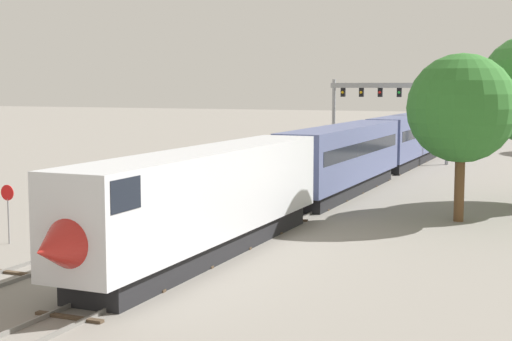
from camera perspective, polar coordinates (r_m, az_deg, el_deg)
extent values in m
plane|color=gray|center=(31.90, -10.25, -7.50)|extent=(400.00, 400.00, 0.00)
cube|color=slate|center=(87.59, 12.59, 1.31)|extent=(0.07, 200.00, 0.16)
cube|color=slate|center=(87.34, 13.52, 1.27)|extent=(0.07, 200.00, 0.16)
cube|color=#473828|center=(26.05, -13.89, -10.66)|extent=(2.60, 0.24, 0.10)
cube|color=#473828|center=(29.21, -9.11, -8.68)|extent=(2.60, 0.24, 0.10)
cube|color=#473828|center=(32.55, -5.34, -7.06)|extent=(2.60, 0.24, 0.10)
cube|color=#473828|center=(36.03, -2.29, -5.72)|extent=(2.60, 0.24, 0.10)
cube|color=#473828|center=(39.61, 0.20, -4.61)|extent=(2.60, 0.24, 0.10)
cube|color=#473828|center=(43.26, 2.26, -3.67)|extent=(2.60, 0.24, 0.10)
cube|color=#473828|center=(46.96, 4.00, -2.88)|extent=(2.60, 0.24, 0.10)
cube|color=#473828|center=(50.72, 5.48, -2.21)|extent=(2.60, 0.24, 0.10)
cube|color=#473828|center=(54.50, 6.76, -1.62)|extent=(2.60, 0.24, 0.10)
cube|color=#473828|center=(58.32, 7.87, -1.11)|extent=(2.60, 0.24, 0.10)
cube|color=#473828|center=(62.16, 8.84, -0.67)|extent=(2.60, 0.24, 0.10)
cube|color=#473828|center=(66.02, 9.70, -0.27)|extent=(2.60, 0.24, 0.10)
cube|color=#473828|center=(69.89, 10.46, 0.08)|extent=(2.60, 0.24, 0.10)
cube|color=#473828|center=(73.78, 11.15, 0.39)|extent=(2.60, 0.24, 0.10)
cube|color=#473828|center=(77.68, 11.76, 0.68)|extent=(2.60, 0.24, 0.10)
cube|color=#473828|center=(81.58, 12.32, 0.93)|extent=(2.60, 0.24, 0.10)
cube|color=#473828|center=(85.50, 12.82, 1.16)|extent=(2.60, 0.24, 0.10)
cube|color=#473828|center=(89.43, 13.28, 1.37)|extent=(2.60, 0.24, 0.10)
cube|color=#473828|center=(93.36, 13.70, 1.57)|extent=(2.60, 0.24, 0.10)
cube|color=#473828|center=(97.29, 14.09, 1.75)|extent=(2.60, 0.24, 0.10)
cube|color=#473828|center=(101.24, 14.45, 1.91)|extent=(2.60, 0.24, 0.10)
cube|color=#473828|center=(105.18, 14.78, 2.06)|extent=(2.60, 0.24, 0.10)
cube|color=#473828|center=(109.13, 15.09, 2.20)|extent=(2.60, 0.24, 0.10)
cube|color=#473828|center=(113.08, 15.38, 2.33)|extent=(2.60, 0.24, 0.10)
cube|color=#473828|center=(117.04, 15.64, 2.45)|extent=(2.60, 0.24, 0.10)
cube|color=#473828|center=(121.00, 15.89, 2.57)|extent=(2.60, 0.24, 0.10)
cube|color=#473828|center=(124.96, 16.12, 2.67)|extent=(2.60, 0.24, 0.10)
cube|color=#473828|center=(128.93, 16.34, 2.77)|extent=(2.60, 0.24, 0.10)
cube|color=#473828|center=(132.89, 16.55, 2.87)|extent=(2.60, 0.24, 0.10)
cube|color=#473828|center=(136.86, 16.74, 2.96)|extent=(2.60, 0.24, 0.10)
cube|color=#473828|center=(140.83, 16.93, 3.04)|extent=(2.60, 0.24, 0.10)
cube|color=#473828|center=(144.80, 17.10, 3.12)|extent=(2.60, 0.24, 0.10)
cube|color=#473828|center=(148.78, 17.26, 3.19)|extent=(2.60, 0.24, 0.10)
cube|color=#473828|center=(152.75, 17.42, 3.26)|extent=(2.60, 0.24, 0.10)
cube|color=#473828|center=(156.73, 17.57, 3.33)|extent=(2.60, 0.24, 0.10)
cube|color=#473828|center=(160.70, 17.71, 3.40)|extent=(2.60, 0.24, 0.10)
cube|color=#473828|center=(164.68, 17.84, 3.46)|extent=(2.60, 0.24, 0.10)
cube|color=#473828|center=(168.66, 17.97, 3.51)|extent=(2.60, 0.24, 0.10)
cube|color=#473828|center=(172.64, 18.09, 3.57)|extent=(2.60, 0.24, 0.10)
cube|color=#473828|center=(176.62, 18.21, 3.62)|extent=(2.60, 0.24, 0.10)
cube|color=#473828|center=(180.61, 18.32, 3.67)|extent=(2.60, 0.24, 0.10)
cube|color=#473828|center=(184.59, 18.42, 3.72)|extent=(2.60, 0.24, 0.10)
cube|color=slate|center=(69.60, 5.10, 0.16)|extent=(0.07, 160.00, 0.16)
cube|color=slate|center=(69.17, 6.23, 0.11)|extent=(0.07, 160.00, 0.16)
cube|color=#473828|center=(32.40, -17.45, -7.39)|extent=(2.60, 0.24, 0.10)
cube|color=#473828|center=(35.44, -13.23, -6.09)|extent=(2.60, 0.24, 0.10)
cube|color=#473828|center=(38.66, -9.71, -4.97)|extent=(2.60, 0.24, 0.10)
cube|color=#473828|center=(42.02, -6.75, -4.01)|extent=(2.60, 0.24, 0.10)
cube|color=#473828|center=(45.47, -4.24, -3.19)|extent=(2.60, 0.24, 0.10)
cube|color=#473828|center=(49.01, -2.09, -2.48)|extent=(2.60, 0.24, 0.10)
cube|color=#473828|center=(52.62, -0.23, -1.86)|extent=(2.60, 0.24, 0.10)
cube|color=#473828|center=(56.28, 1.38, -1.33)|extent=(2.60, 0.24, 0.10)
cube|color=#473828|center=(59.98, 2.79, -0.85)|extent=(2.60, 0.24, 0.10)
cube|color=#473828|center=(63.72, 4.04, -0.43)|extent=(2.60, 0.24, 0.10)
cube|color=#473828|center=(67.49, 5.15, -0.06)|extent=(2.60, 0.24, 0.10)
cube|color=#473828|center=(71.28, 6.15, 0.27)|extent=(2.60, 0.24, 0.10)
cube|color=#473828|center=(75.10, 7.04, 0.57)|extent=(2.60, 0.24, 0.10)
cube|color=#473828|center=(78.93, 7.84, 0.84)|extent=(2.60, 0.24, 0.10)
cube|color=#473828|center=(82.78, 8.58, 1.08)|extent=(2.60, 0.24, 0.10)
cube|color=#473828|center=(86.64, 9.24, 1.31)|extent=(2.60, 0.24, 0.10)
cube|color=#473828|center=(90.52, 9.85, 1.51)|extent=(2.60, 0.24, 0.10)
cube|color=#473828|center=(94.40, 10.41, 1.70)|extent=(2.60, 0.24, 0.10)
cube|color=#473828|center=(98.30, 10.93, 1.87)|extent=(2.60, 0.24, 0.10)
cube|color=#473828|center=(102.20, 11.40, 2.03)|extent=(2.60, 0.24, 0.10)
cube|color=#473828|center=(106.11, 11.84, 2.17)|extent=(2.60, 0.24, 0.10)
cube|color=#473828|center=(110.03, 12.25, 2.31)|extent=(2.60, 0.24, 0.10)
cube|color=#473828|center=(113.95, 12.63, 2.44)|extent=(2.60, 0.24, 0.10)
cube|color=#473828|center=(117.88, 12.99, 2.55)|extent=(2.60, 0.24, 0.10)
cube|color=#473828|center=(121.81, 13.32, 2.66)|extent=(2.60, 0.24, 0.10)
cube|color=#473828|center=(125.75, 13.63, 2.77)|extent=(2.60, 0.24, 0.10)
cube|color=#473828|center=(129.69, 13.93, 2.86)|extent=(2.60, 0.24, 0.10)
cube|color=#473828|center=(133.63, 14.20, 2.96)|extent=(2.60, 0.24, 0.10)
cube|color=#473828|center=(137.58, 14.47, 3.04)|extent=(2.60, 0.24, 0.10)
cube|color=#473828|center=(141.53, 14.71, 3.12)|extent=(2.60, 0.24, 0.10)
cube|color=#473828|center=(145.48, 14.94, 3.20)|extent=(2.60, 0.24, 0.10)
cube|color=silver|center=(33.93, -3.63, -1.59)|extent=(3.00, 20.37, 3.80)
cone|color=#B2231E|center=(25.29, -14.31, -5.45)|extent=(2.88, 2.60, 2.88)
cube|color=black|center=(26.14, -12.54, -1.60)|extent=(3.04, 1.80, 1.10)
cube|color=black|center=(34.34, -3.60, -5.56)|extent=(2.52, 18.34, 1.00)
cube|color=#4C5684|center=(53.76, 6.67, 1.33)|extent=(3.00, 20.37, 3.80)
cube|color=black|center=(53.73, 6.67, 1.75)|extent=(3.04, 18.74, 0.90)
cube|color=black|center=(54.02, 6.63, -1.21)|extent=(2.52, 18.34, 1.00)
cube|color=#4C5684|center=(74.45, 11.34, 2.64)|extent=(3.00, 20.37, 3.80)
cube|color=black|center=(74.42, 11.35, 2.95)|extent=(3.04, 18.74, 0.90)
cube|color=black|center=(74.64, 11.30, 0.81)|extent=(2.52, 18.34, 1.00)
cube|color=#4C5684|center=(95.44, 13.98, 3.38)|extent=(3.00, 20.37, 3.80)
cube|color=black|center=(95.42, 13.98, 3.62)|extent=(3.04, 18.74, 0.90)
cube|color=black|center=(95.59, 13.94, 1.94)|extent=(2.52, 18.34, 1.00)
cube|color=#4C5684|center=(116.57, 15.66, 3.84)|extent=(3.00, 20.37, 3.80)
cube|color=black|center=(116.55, 15.67, 4.04)|extent=(3.04, 18.74, 0.90)
cube|color=black|center=(116.69, 15.63, 2.66)|extent=(2.52, 18.34, 1.00)
cube|color=#4C5684|center=(137.77, 16.83, 4.16)|extent=(3.00, 20.37, 3.80)
cube|color=black|center=(137.76, 16.84, 4.33)|extent=(3.04, 18.74, 0.90)
cube|color=black|center=(137.88, 16.80, 3.17)|extent=(2.52, 18.34, 1.00)
cube|color=#4C5684|center=(159.02, 17.69, 4.40)|extent=(3.00, 20.37, 3.80)
cube|color=black|center=(159.01, 17.69, 4.54)|extent=(3.04, 18.74, 0.90)
cube|color=black|center=(159.11, 17.66, 3.53)|extent=(2.52, 18.34, 1.00)
cylinder|color=#999BA0|center=(78.07, 5.86, 3.80)|extent=(0.36, 0.36, 8.25)
cylinder|color=#999BA0|center=(75.47, 14.24, 3.55)|extent=(0.36, 0.36, 8.25)
cube|color=#999BA0|center=(76.48, 10.03, 6.33)|extent=(12.10, 0.36, 0.50)
cube|color=black|center=(77.76, 6.57, 5.87)|extent=(0.44, 0.32, 0.90)
sphere|color=yellow|center=(77.58, 6.53, 5.87)|extent=(0.28, 0.28, 0.28)
cube|color=black|center=(77.24, 7.94, 5.85)|extent=(0.44, 0.32, 0.90)
sphere|color=yellow|center=(77.06, 7.90, 5.85)|extent=(0.28, 0.28, 0.28)
cube|color=black|center=(76.76, 9.33, 5.82)|extent=(0.44, 0.32, 0.90)
sphere|color=red|center=(76.57, 9.29, 5.82)|extent=(0.28, 0.28, 0.28)
cube|color=black|center=(76.32, 10.73, 5.79)|extent=(0.44, 0.32, 0.90)
sphere|color=green|center=(76.14, 10.70, 5.79)|extent=(0.28, 0.28, 0.28)
cube|color=black|center=(75.93, 12.15, 5.76)|extent=(0.44, 0.32, 0.90)
sphere|color=yellow|center=(75.75, 12.12, 5.76)|extent=(0.28, 0.28, 0.28)
cube|color=black|center=(75.59, 13.58, 5.72)|extent=(0.44, 0.32, 0.90)
sphere|color=yellow|center=(75.40, 13.56, 5.72)|extent=(0.28, 0.28, 0.28)
cylinder|color=gray|center=(38.51, -18.12, -3.65)|extent=(0.08, 0.08, 2.20)
cylinder|color=red|center=(38.29, -18.21, -1.59)|extent=(0.76, 0.03, 0.76)
cylinder|color=brown|center=(44.02, 15.06, -0.98)|extent=(0.56, 0.56, 4.25)
sphere|color=#2D6B28|center=(43.69, 15.22, 4.55)|extent=(6.08, 6.08, 6.08)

